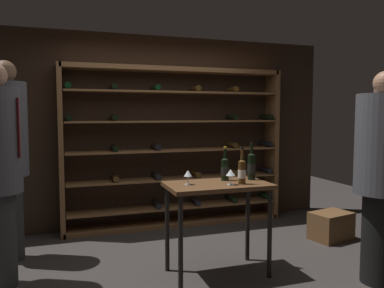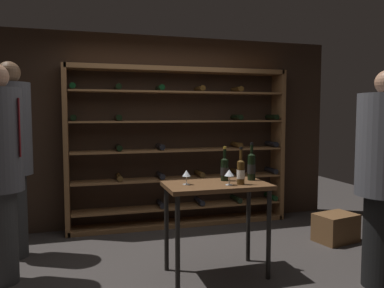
# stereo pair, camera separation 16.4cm
# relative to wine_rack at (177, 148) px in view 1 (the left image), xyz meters

# --- Properties ---
(ground_plane) EXTENTS (9.45, 9.45, 0.00)m
(ground_plane) POSITION_rel_wine_rack_xyz_m (-0.39, -1.51, -1.07)
(ground_plane) COLOR #383330
(back_wall) EXTENTS (5.35, 0.10, 2.60)m
(back_wall) POSITION_rel_wine_rack_xyz_m (-0.39, 0.21, 0.23)
(back_wall) COLOR #332319
(back_wall) RESTS_ON ground
(wine_rack) EXTENTS (3.04, 0.32, 2.16)m
(wine_rack) POSITION_rel_wine_rack_xyz_m (0.00, 0.00, 0.00)
(wine_rack) COLOR brown
(wine_rack) RESTS_ON ground
(tasting_table) EXTENTS (0.97, 0.55, 0.89)m
(tasting_table) POSITION_rel_wine_rack_xyz_m (-0.09, -1.69, -0.31)
(tasting_table) COLOR brown
(tasting_table) RESTS_ON ground
(person_guest_blue_shirt) EXTENTS (0.45, 0.44, 1.89)m
(person_guest_blue_shirt) POSITION_rel_wine_rack_xyz_m (1.76, -1.80, -0.03)
(person_guest_blue_shirt) COLOR black
(person_guest_blue_shirt) RESTS_ON ground
(person_bystander_dark_jacket) EXTENTS (0.41, 0.41, 2.09)m
(person_bystander_dark_jacket) POSITION_rel_wine_rack_xyz_m (-2.02, -0.66, 0.09)
(person_bystander_dark_jacket) COLOR #2D2D2D
(person_bystander_dark_jacket) RESTS_ON ground
(person_host_in_suit) EXTENTS (0.48, 0.48, 1.92)m
(person_host_in_suit) POSITION_rel_wine_rack_xyz_m (1.23, -2.33, -0.02)
(person_host_in_suit) COLOR black
(person_host_in_suit) RESTS_ON ground
(wine_crate) EXTENTS (0.54, 0.43, 0.34)m
(wine_crate) POSITION_rel_wine_rack_xyz_m (1.62, -1.19, -0.91)
(wine_crate) COLOR brown
(wine_crate) RESTS_ON ground
(wine_bottle_gold_foil) EXTENTS (0.08, 0.08, 0.37)m
(wine_bottle_gold_foil) POSITION_rel_wine_rack_xyz_m (0.30, -1.61, -0.05)
(wine_bottle_gold_foil) COLOR black
(wine_bottle_gold_foil) RESTS_ON tasting_table
(wine_bottle_amber_reserve) EXTENTS (0.07, 0.07, 0.35)m
(wine_bottle_amber_reserve) POSITION_rel_wine_rack_xyz_m (0.11, -1.80, -0.07)
(wine_bottle_amber_reserve) COLOR #4C3314
(wine_bottle_amber_reserve) RESTS_ON tasting_table
(wine_bottle_black_capsule) EXTENTS (0.08, 0.08, 0.34)m
(wine_bottle_black_capsule) POSITION_rel_wine_rack_xyz_m (0.03, -1.57, -0.07)
(wine_bottle_black_capsule) COLOR black
(wine_bottle_black_capsule) RESTS_ON tasting_table
(wine_glass_stemmed_center) EXTENTS (0.08, 0.08, 0.14)m
(wine_glass_stemmed_center) POSITION_rel_wine_rack_xyz_m (-0.38, -1.67, -0.09)
(wine_glass_stemmed_center) COLOR silver
(wine_glass_stemmed_center) RESTS_ON tasting_table
(wine_glass_stemmed_left) EXTENTS (0.09, 0.09, 0.14)m
(wine_glass_stemmed_left) POSITION_rel_wine_rack_xyz_m (-0.01, -1.80, -0.08)
(wine_glass_stemmed_left) COLOR silver
(wine_glass_stemmed_left) RESTS_ON tasting_table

